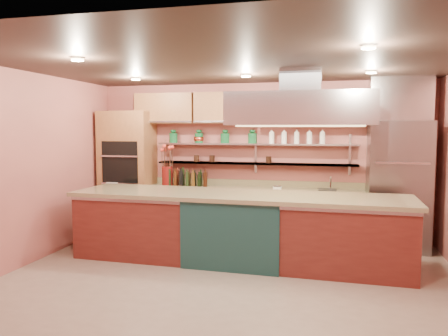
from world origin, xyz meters
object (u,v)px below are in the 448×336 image
(island, at_px, (238,227))
(green_canister, at_px, (224,138))
(kitchen_scale, at_px, (277,187))
(flower_vase, at_px, (167,176))
(copper_kettle, at_px, (198,139))
(refrigerator, at_px, (398,186))

(island, xyz_separation_m, green_canister, (-0.56, 1.50, 1.29))
(kitchen_scale, bearing_deg, flower_vase, -179.96)
(flower_vase, relative_size, copper_kettle, 1.97)
(island, relative_size, green_canister, 29.00)
(island, height_order, copper_kettle, copper_kettle)
(copper_kettle, bearing_deg, green_canister, 0.00)
(refrigerator, xyz_separation_m, copper_kettle, (-3.46, 0.23, 0.74))
(kitchen_scale, relative_size, copper_kettle, 0.81)
(island, xyz_separation_m, flower_vase, (-1.59, 1.28, 0.60))
(flower_vase, bearing_deg, copper_kettle, 22.34)
(refrigerator, relative_size, kitchen_scale, 14.42)
(island, relative_size, kitchen_scale, 33.65)
(island, distance_m, flower_vase, 2.13)
(island, xyz_separation_m, copper_kettle, (-1.05, 1.50, 1.28))
(flower_vase, distance_m, copper_kettle, 0.89)
(refrigerator, bearing_deg, green_canister, 175.56)
(flower_vase, height_order, copper_kettle, copper_kettle)
(island, height_order, flower_vase, flower_vase)
(kitchen_scale, height_order, copper_kettle, copper_kettle)
(copper_kettle, bearing_deg, island, -54.86)
(refrigerator, relative_size, copper_kettle, 11.68)
(island, bearing_deg, flower_vase, 142.85)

